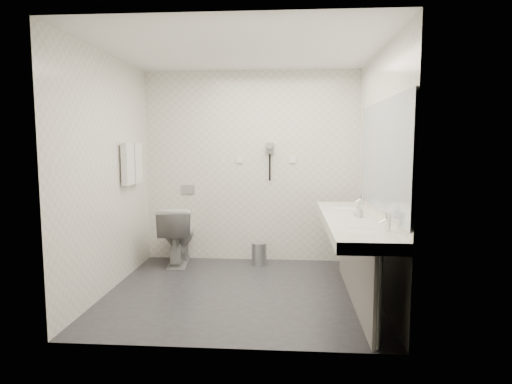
{
  "coord_description": "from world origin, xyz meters",
  "views": [
    {
      "loc": [
        0.49,
        -4.5,
        1.59
      ],
      "look_at": [
        0.15,
        0.15,
        1.05
      ],
      "focal_mm": 30.91,
      "sensor_mm": 36.0,
      "label": 1
    }
  ],
  "objects": [
    {
      "name": "vanity_panel",
      "position": [
        1.15,
        -0.2,
        0.38
      ],
      "size": [
        0.03,
        2.15,
        0.75
      ],
      "primitive_type": "cube",
      "color": "gray",
      "rests_on": "floor"
    },
    {
      "name": "basin_near",
      "position": [
        1.12,
        -0.85,
        0.83
      ],
      "size": [
        0.4,
        0.31,
        0.05
      ],
      "primitive_type": "ellipsoid",
      "color": "white",
      "rests_on": "vanity_counter"
    },
    {
      "name": "flush_plate",
      "position": [
        -0.85,
        1.29,
        0.95
      ],
      "size": [
        0.18,
        0.02,
        0.12
      ],
      "primitive_type": "cube",
      "color": "#B2B5BA",
      "rests_on": "wall_back"
    },
    {
      "name": "soap_bottle_a",
      "position": [
        1.19,
        -0.18,
        0.91
      ],
      "size": [
        0.06,
        0.06,
        0.12
      ],
      "primitive_type": "imported",
      "rotation": [
        0.0,
        0.0,
        0.15
      ],
      "color": "white",
      "rests_on": "vanity_counter"
    },
    {
      "name": "dryer_cradle",
      "position": [
        0.25,
        1.27,
        1.5
      ],
      "size": [
        0.1,
        0.04,
        0.14
      ],
      "primitive_type": "cube",
      "color": "gray",
      "rests_on": "wall_back"
    },
    {
      "name": "pedal_bin",
      "position": [
        0.13,
        1.03,
        0.14
      ],
      "size": [
        0.24,
        0.24,
        0.28
      ],
      "primitive_type": "cylinder",
      "rotation": [
        0.0,
        0.0,
        0.27
      ],
      "color": "#B2B5BA",
      "rests_on": "floor"
    },
    {
      "name": "towel_rail",
      "position": [
        -1.35,
        0.55,
        1.55
      ],
      "size": [
        0.02,
        0.62,
        0.02
      ],
      "primitive_type": "cylinder",
      "rotation": [
        1.57,
        0.0,
        0.0
      ],
      "color": "silver",
      "rests_on": "wall_left"
    },
    {
      "name": "mirror",
      "position": [
        1.39,
        -0.2,
        1.45
      ],
      "size": [
        0.02,
        2.2,
        1.05
      ],
      "primitive_type": "cube",
      "color": "#B2BCC6",
      "rests_on": "wall_right"
    },
    {
      "name": "floor",
      "position": [
        0.0,
        0.0,
        0.0
      ],
      "size": [
        2.8,
        2.8,
        0.0
      ],
      "primitive_type": "plane",
      "color": "#2B2A30",
      "rests_on": "ground"
    },
    {
      "name": "wall_front",
      "position": [
        0.0,
        -1.3,
        1.25
      ],
      "size": [
        2.8,
        0.0,
        2.8
      ],
      "primitive_type": "plane",
      "rotation": [
        -1.57,
        0.0,
        0.0
      ],
      "color": "white",
      "rests_on": "floor"
    },
    {
      "name": "soap_bottle_c",
      "position": [
        1.18,
        -0.21,
        0.9
      ],
      "size": [
        0.05,
        0.05,
        0.11
      ],
      "primitive_type": "imported",
      "rotation": [
        0.0,
        0.0,
        -0.14
      ],
      "color": "white",
      "rests_on": "vanity_counter"
    },
    {
      "name": "soap_bottle_b",
      "position": [
        1.18,
        -0.13,
        0.9
      ],
      "size": [
        0.1,
        0.1,
        0.1
      ],
      "primitive_type": "imported",
      "rotation": [
        0.0,
        0.0,
        -0.27
      ],
      "color": "white",
      "rests_on": "vanity_counter"
    },
    {
      "name": "faucet_near",
      "position": [
        1.32,
        -0.85,
        0.92
      ],
      "size": [
        0.04,
        0.04,
        0.15
      ],
      "primitive_type": "cylinder",
      "color": "silver",
      "rests_on": "vanity_counter"
    },
    {
      "name": "toilet",
      "position": [
        -0.94,
        1.01,
        0.38
      ],
      "size": [
        0.5,
        0.79,
        0.76
      ],
      "primitive_type": "imported",
      "rotation": [
        0.0,
        0.0,
        3.24
      ],
      "color": "white",
      "rests_on": "floor"
    },
    {
      "name": "basin_far",
      "position": [
        1.12,
        0.45,
        0.83
      ],
      "size": [
        0.4,
        0.31,
        0.05
      ],
      "primitive_type": "ellipsoid",
      "color": "white",
      "rests_on": "vanity_counter"
    },
    {
      "name": "glass_left",
      "position": [
        1.25,
        0.09,
        0.9
      ],
      "size": [
        0.05,
        0.05,
        0.1
      ],
      "primitive_type": "cylinder",
      "rotation": [
        0.0,
        0.0,
        -0.01
      ],
      "color": "silver",
      "rests_on": "vanity_counter"
    },
    {
      "name": "towel_far",
      "position": [
        -1.34,
        0.69,
        1.33
      ],
      "size": [
        0.07,
        0.24,
        0.48
      ],
      "primitive_type": "cube",
      "color": "white",
      "rests_on": "towel_rail"
    },
    {
      "name": "bin_lid",
      "position": [
        0.13,
        1.03,
        0.28
      ],
      "size": [
        0.2,
        0.2,
        0.02
      ],
      "primitive_type": "cylinder",
      "color": "#B2B5BA",
      "rests_on": "pedal_bin"
    },
    {
      "name": "faucet_far",
      "position": [
        1.32,
        0.45,
        0.92
      ],
      "size": [
        0.04,
        0.04,
        0.15
      ],
      "primitive_type": "cylinder",
      "color": "silver",
      "rests_on": "vanity_counter"
    },
    {
      "name": "vanity_post_far",
      "position": [
        1.18,
        0.84,
        0.38
      ],
      "size": [
        0.06,
        0.06,
        0.75
      ],
      "primitive_type": "cylinder",
      "color": "silver",
      "rests_on": "floor"
    },
    {
      "name": "dryer_cord",
      "position": [
        0.25,
        1.26,
        1.25
      ],
      "size": [
        0.02,
        0.02,
        0.35
      ],
      "primitive_type": "cylinder",
      "color": "black",
      "rests_on": "dryer_cradle"
    },
    {
      "name": "switch_plate_a",
      "position": [
        -0.15,
        1.29,
        1.35
      ],
      "size": [
        0.09,
        0.02,
        0.09
      ],
      "primitive_type": "cube",
      "color": "white",
      "rests_on": "wall_back"
    },
    {
      "name": "wall_right",
      "position": [
        1.4,
        0.0,
        1.25
      ],
      "size": [
        0.0,
        2.6,
        2.6
      ],
      "primitive_type": "plane",
      "rotation": [
        1.57,
        0.0,
        -1.57
      ],
      "color": "white",
      "rests_on": "floor"
    },
    {
      "name": "switch_plate_b",
      "position": [
        0.55,
        1.29,
        1.35
      ],
      "size": [
        0.09,
        0.02,
        0.09
      ],
      "primitive_type": "cube",
      "color": "white",
      "rests_on": "wall_back"
    },
    {
      "name": "ceiling",
      "position": [
        0.0,
        0.0,
        2.5
      ],
      "size": [
        2.8,
        2.8,
        0.0
      ],
      "primitive_type": "plane",
      "rotation": [
        3.14,
        0.0,
        0.0
      ],
      "color": "white",
      "rests_on": "wall_back"
    },
    {
      "name": "vanity_counter",
      "position": [
        1.12,
        -0.2,
        0.8
      ],
      "size": [
        0.55,
        2.2,
        0.1
      ],
      "primitive_type": "cube",
      "color": "white",
      "rests_on": "floor"
    },
    {
      "name": "wall_left",
      "position": [
        -1.4,
        0.0,
        1.25
      ],
      "size": [
        0.0,
        2.6,
        2.6
      ],
      "primitive_type": "plane",
      "rotation": [
        1.57,
        0.0,
        1.57
      ],
      "color": "white",
      "rests_on": "floor"
    },
    {
      "name": "wall_back",
      "position": [
        0.0,
        1.3,
        1.25
      ],
      "size": [
        2.8,
        0.0,
        2.8
      ],
      "primitive_type": "plane",
      "rotation": [
        1.57,
        0.0,
        0.0
      ],
      "color": "white",
      "rests_on": "floor"
    },
    {
      "name": "vanity_post_near",
      "position": [
        1.18,
        -1.24,
        0.38
      ],
      "size": [
        0.06,
        0.06,
        0.75
      ],
      "primitive_type": "cylinder",
      "color": "silver",
      "rests_on": "floor"
    },
    {
      "name": "towel_near",
      "position": [
        -1.34,
        0.41,
        1.33
      ],
      "size": [
        0.07,
        0.24,
        0.48
      ],
      "primitive_type": "cube",
      "color": "white",
      "rests_on": "towel_rail"
    },
    {
      "name": "dryer_barrel",
      "position": [
        0.25,
        1.2,
        1.53
      ],
      "size": [
        0.08,
        0.14,
        0.08
      ],
      "primitive_type": "cylinder",
      "rotation": [
        1.57,
        0.0,
        0.0
      ],
      "color": "gray",
      "rests_on": "dryer_cradle"
    }
  ]
}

